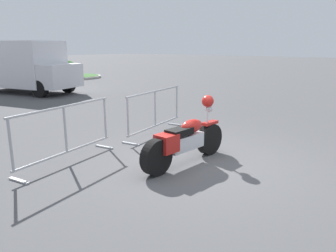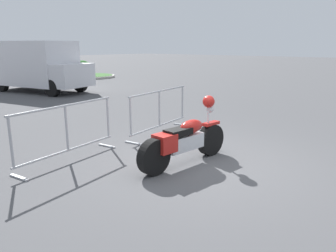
# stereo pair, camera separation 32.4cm
# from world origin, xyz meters

# --- Properties ---
(ground_plane) EXTENTS (120.00, 120.00, 0.00)m
(ground_plane) POSITION_xyz_m (0.00, 0.00, 0.00)
(ground_plane) COLOR #4C4C4F
(motorcycle) EXTENTS (2.12, 0.40, 1.20)m
(motorcycle) POSITION_xyz_m (-0.16, 0.29, 0.46)
(motorcycle) COLOR black
(motorcycle) RESTS_ON ground
(crowd_barrier_near) EXTENTS (2.29, 0.72, 1.07)m
(crowd_barrier_near) POSITION_xyz_m (-1.44, 2.07, 0.56)
(crowd_barrier_near) COLOR #9EA0A5
(crowd_barrier_near) RESTS_ON ground
(crowd_barrier_far) EXTENTS (2.29, 0.72, 1.07)m
(crowd_barrier_far) POSITION_xyz_m (1.12, 2.07, 0.56)
(crowd_barrier_far) COLOR #9EA0A5
(crowd_barrier_far) RESTS_ON ground
(delivery_van) EXTENTS (2.99, 5.30, 2.31)m
(delivery_van) POSITION_xyz_m (3.06, 11.54, 1.24)
(delivery_van) COLOR silver
(delivery_van) RESTS_ON ground
(planter_island) EXTENTS (3.57, 3.57, 1.14)m
(planter_island) POSITION_xyz_m (8.86, 15.81, 0.33)
(planter_island) COLOR #ADA89E
(planter_island) RESTS_ON ground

